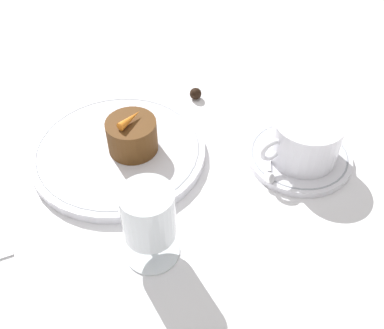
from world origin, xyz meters
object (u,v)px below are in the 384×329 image
dinner_plate (119,151)px  dessert_cake (132,136)px  wine_glass (149,219)px  coffee_cup (305,138)px

dinner_plate → dessert_cake: 0.04m
wine_glass → dessert_cake: size_ratio=1.51×
dinner_plate → wine_glass: (0.02, 0.18, 0.06)m
dinner_plate → coffee_cup: size_ratio=2.06×
wine_glass → dessert_cake: wine_glass is taller
dinner_plate → dessert_cake: size_ratio=3.55×
coffee_cup → wine_glass: 0.26m
dessert_cake → dinner_plate: bearing=-26.4°
dessert_cake → wine_glass: bearing=75.2°
coffee_cup → dessert_cake: bearing=-29.8°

